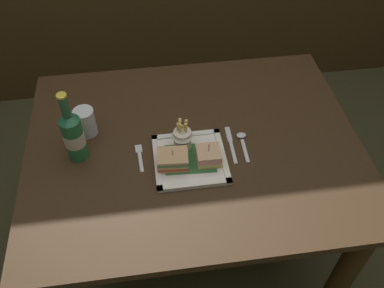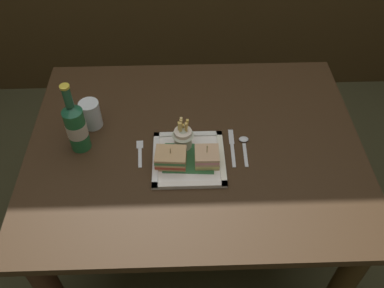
% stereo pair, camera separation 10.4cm
% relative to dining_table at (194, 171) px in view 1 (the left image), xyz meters
% --- Properties ---
extents(ground_plane, '(6.00, 6.00, 0.00)m').
position_rel_dining_table_xyz_m(ground_plane, '(0.00, 0.00, -0.61)').
color(ground_plane, '#444128').
extents(dining_table, '(1.20, 0.94, 0.77)m').
position_rel_dining_table_xyz_m(dining_table, '(0.00, 0.00, 0.00)').
color(dining_table, '#362413').
rests_on(dining_table, ground_plane).
extents(square_plate, '(0.25, 0.25, 0.02)m').
position_rel_dining_table_xyz_m(square_plate, '(-0.02, -0.08, 0.16)').
color(square_plate, white).
rests_on(square_plate, dining_table).
extents(sandwich_half_left, '(0.11, 0.09, 0.07)m').
position_rel_dining_table_xyz_m(sandwich_half_left, '(-0.09, -0.10, 0.19)').
color(sandwich_half_left, tan).
rests_on(sandwich_half_left, square_plate).
extents(sandwich_half_right, '(0.08, 0.08, 0.08)m').
position_rel_dining_table_xyz_m(sandwich_half_right, '(0.04, -0.10, 0.19)').
color(sandwich_half_right, tan).
rests_on(sandwich_half_right, square_plate).
extents(fries_cup, '(0.08, 0.08, 0.12)m').
position_rel_dining_table_xyz_m(fries_cup, '(-0.04, -0.02, 0.22)').
color(fries_cup, silver).
rests_on(fries_cup, square_plate).
extents(beer_bottle, '(0.07, 0.07, 0.28)m').
position_rel_dining_table_xyz_m(beer_bottle, '(-0.41, -0.00, 0.26)').
color(beer_bottle, '#256F3A').
rests_on(beer_bottle, dining_table).
extents(water_glass, '(0.07, 0.07, 0.11)m').
position_rel_dining_table_xyz_m(water_glass, '(-0.38, 0.11, 0.20)').
color(water_glass, silver).
rests_on(water_glass, dining_table).
extents(fork, '(0.03, 0.13, 0.00)m').
position_rel_dining_table_xyz_m(fork, '(-0.20, -0.03, 0.16)').
color(fork, silver).
rests_on(fork, dining_table).
extents(knife, '(0.02, 0.18, 0.00)m').
position_rel_dining_table_xyz_m(knife, '(0.13, -0.02, 0.16)').
color(knife, silver).
rests_on(knife, dining_table).
extents(spoon, '(0.04, 0.14, 0.01)m').
position_rel_dining_table_xyz_m(spoon, '(0.18, -0.01, 0.16)').
color(spoon, silver).
rests_on(spoon, dining_table).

